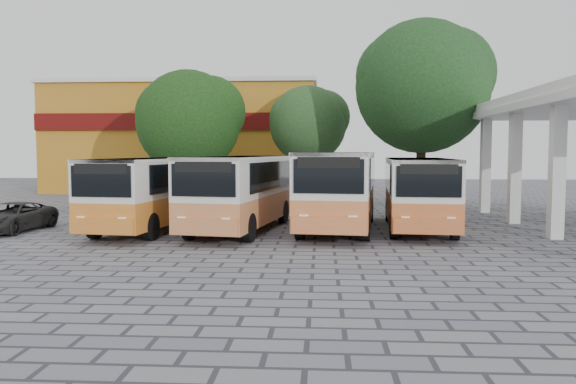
# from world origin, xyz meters

# --- Properties ---
(ground) EXTENTS (90.00, 90.00, 0.00)m
(ground) POSITION_xyz_m (0.00, 0.00, 0.00)
(ground) COLOR slate
(ground) RESTS_ON ground
(shophouse_block) EXTENTS (20.40, 10.40, 8.30)m
(shophouse_block) POSITION_xyz_m (-11.00, 25.99, 4.16)
(shophouse_block) COLOR #AE6F18
(shophouse_block) RESTS_ON ground
(bus_far_left) EXTENTS (3.36, 8.09, 2.82)m
(bus_far_left) POSITION_xyz_m (-7.04, 3.20, 1.63)
(bus_far_left) COLOR orange
(bus_far_left) RESTS_ON ground
(bus_centre_left) EXTENTS (3.67, 8.34, 2.90)m
(bus_centre_left) POSITION_xyz_m (-3.53, 3.15, 1.68)
(bus_centre_left) COLOR #CA7742
(bus_centre_left) RESTS_ON ground
(bus_centre_right) EXTENTS (3.49, 8.71, 3.05)m
(bus_centre_right) POSITION_xyz_m (0.28, 3.73, 1.77)
(bus_centre_right) COLOR #D4723A
(bus_centre_right) RESTS_ON ground
(bus_far_right) EXTENTS (3.02, 7.97, 2.81)m
(bus_far_right) POSITION_xyz_m (3.40, 3.87, 1.63)
(bus_far_right) COLOR #C9622D
(bus_far_right) RESTS_ON ground
(tree_left) EXTENTS (6.56, 6.25, 7.99)m
(tree_left) POSITION_xyz_m (-8.38, 15.26, 5.07)
(tree_left) COLOR black
(tree_left) RESTS_ON ground
(tree_middle) EXTENTS (4.98, 4.74, 7.14)m
(tree_middle) POSITION_xyz_m (-1.21, 16.42, 4.92)
(tree_middle) COLOR #493415
(tree_middle) RESTS_ON ground
(tree_right) EXTENTS (7.54, 7.18, 10.16)m
(tree_right) POSITION_xyz_m (5.07, 12.57, 6.81)
(tree_right) COLOR #312210
(tree_right) RESTS_ON ground
(parked_car) EXTENTS (2.12, 4.13, 1.12)m
(parked_car) POSITION_xyz_m (-12.36, 2.46, 0.56)
(parked_car) COLOR black
(parked_car) RESTS_ON ground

